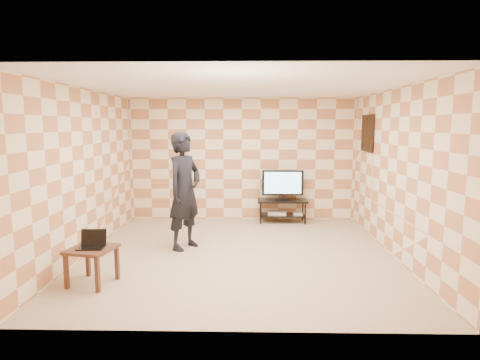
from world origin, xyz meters
name	(u,v)px	position (x,y,z in m)	size (l,w,h in m)	color
floor	(239,254)	(0.00, 0.00, 0.00)	(5.00, 5.00, 0.00)	tan
wall_back	(242,159)	(0.00, 2.50, 1.35)	(5.00, 0.02, 2.70)	beige
wall_front	(233,203)	(0.00, -2.50, 1.35)	(5.00, 0.02, 2.70)	beige
wall_left	(85,172)	(-2.50, 0.00, 1.35)	(0.02, 5.00, 2.70)	beige
wall_right	(396,173)	(2.50, 0.00, 1.35)	(0.02, 5.00, 2.70)	beige
ceiling	(239,87)	(0.00, 0.00, 2.70)	(5.00, 5.00, 0.02)	white
wall_art	(368,133)	(2.47, 1.55, 1.95)	(0.04, 0.72, 0.72)	black
tv_stand	(282,206)	(0.89, 2.20, 0.37)	(1.08, 0.48, 0.50)	black
tv	(283,183)	(0.89, 2.20, 0.86)	(0.89, 0.17, 0.64)	black
dvd_player	(277,213)	(0.78, 2.22, 0.20)	(0.39, 0.28, 0.06)	silver
game_console	(298,214)	(1.23, 2.18, 0.20)	(0.20, 0.14, 0.05)	silver
side_table	(92,254)	(-1.93, -1.28, 0.41)	(0.66, 0.66, 0.50)	#3D2010
laptop	(92,243)	(-1.92, -1.26, 0.55)	(0.35, 0.28, 0.22)	black
person	(185,191)	(-0.94, 0.32, 1.00)	(0.73, 0.48, 1.99)	black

